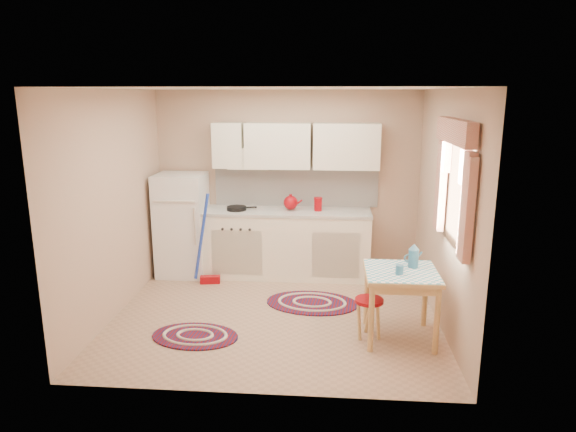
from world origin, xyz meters
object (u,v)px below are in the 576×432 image
Objects in this scene: base_cabinets at (286,244)px; stool at (369,318)px; table at (400,305)px; fridge at (182,225)px.

base_cabinets reaches higher than stool.
table is at bearing -53.70° from base_cabinets.
fridge is 3.02m from stool.
fridge reaches higher than table.
base_cabinets is 2.21m from table.
table is 1.71× the size of stool.
stool is (1.00, -1.79, -0.23)m from base_cabinets.
fridge is 1.45m from base_cabinets.
table is 0.34m from stool.
fridge reaches higher than base_cabinets.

